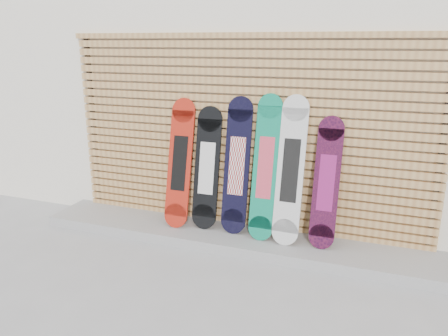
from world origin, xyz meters
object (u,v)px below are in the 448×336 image
Objects in this scene: snowboard_5 at (326,183)px; snowboard_1 at (207,168)px; snowboard_0 at (180,163)px; snowboard_2 at (237,166)px; snowboard_4 at (290,171)px; snowboard_3 at (265,168)px.

snowboard_1 is at bearing 179.02° from snowboard_5.
snowboard_2 reaches higher than snowboard_0.
snowboard_4 is (0.61, -0.04, 0.02)m from snowboard_2.
snowboard_2 is 0.61m from snowboard_4.
snowboard_1 is 0.89× the size of snowboard_3.
snowboard_3 reaches higher than snowboard_0.
snowboard_4 is at bearing -2.64° from snowboard_3.
snowboard_1 is 1.34m from snowboard_5.
snowboard_1 is 0.37m from snowboard_2.
snowboard_3 is at bearing -2.65° from snowboard_1.
snowboard_3 is 0.27m from snowboard_4.
snowboard_0 is 1.67m from snowboard_5.
snowboard_5 is at bearing 3.32° from snowboard_4.
snowboard_0 is 1.29m from snowboard_4.
snowboard_2 is at bearing 3.13° from snowboard_0.
snowboard_2 is 0.97× the size of snowboard_4.
snowboard_5 is (1.34, -0.02, -0.02)m from snowboard_1.
snowboard_4 is (0.27, -0.01, 0.00)m from snowboard_3.
snowboard_3 and snowboard_4 have the same top height.
snowboard_0 is 1.08× the size of snowboard_5.
snowboard_4 is at bearing -4.02° from snowboard_2.
snowboard_1 is 0.89× the size of snowboard_4.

